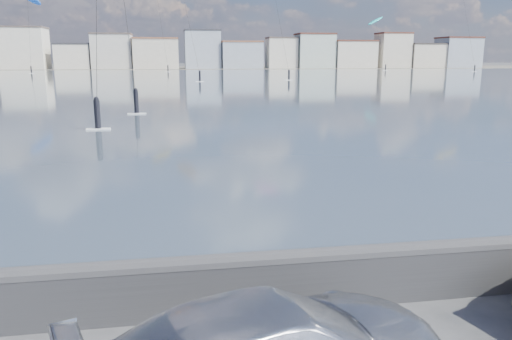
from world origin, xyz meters
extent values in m
cube|color=#384754|center=(0.00, 91.50, 0.01)|extent=(500.00, 177.00, 0.00)
cube|color=#4C473D|center=(0.00, 200.00, 0.01)|extent=(500.00, 60.00, 0.00)
cube|color=#28282B|center=(0.00, 2.70, 0.45)|extent=(400.00, 0.35, 0.90)
cylinder|color=#28282B|center=(0.00, 2.70, 0.90)|extent=(400.00, 0.36, 0.36)
cube|color=beige|center=(-51.50, 186.00, 7.00)|extent=(15.00, 12.00, 14.00)
cube|color=#4C423D|center=(-51.50, 186.00, 14.30)|extent=(15.30, 12.24, 0.60)
cube|color=beige|center=(-35.00, 186.00, 4.25)|extent=(12.00, 10.00, 8.50)
cube|color=#2D2D33|center=(-35.00, 186.00, 8.80)|extent=(12.24, 10.20, 0.60)
cube|color=beige|center=(-21.50, 186.00, 6.00)|extent=(14.00, 11.00, 12.00)
cube|color=#4C423D|center=(-21.50, 186.00, 12.30)|extent=(14.28, 11.22, 0.60)
cube|color=beige|center=(-6.00, 186.00, 5.25)|extent=(16.00, 13.00, 10.50)
cube|color=brown|center=(-6.00, 186.00, 10.80)|extent=(16.32, 13.26, 0.60)
cube|color=#9EA8B7|center=(11.00, 186.00, 6.75)|extent=(13.00, 10.00, 13.50)
cube|color=#2D2D33|center=(11.00, 186.00, 13.80)|extent=(13.26, 10.20, 0.60)
cube|color=#9EA8B7|center=(25.50, 186.00, 4.75)|extent=(15.00, 12.00, 9.50)
cube|color=brown|center=(25.50, 186.00, 9.80)|extent=(15.30, 12.24, 0.60)
cube|color=silver|center=(41.00, 186.00, 5.50)|extent=(11.00, 9.00, 11.00)
cube|color=#4C423D|center=(41.00, 186.00, 11.30)|extent=(11.22, 9.18, 0.60)
cube|color=#B7C6BC|center=(54.00, 186.00, 6.25)|extent=(14.00, 11.00, 12.50)
cube|color=#562D23|center=(54.00, 186.00, 12.80)|extent=(14.28, 11.22, 0.60)
cube|color=beige|center=(69.50, 186.00, 5.00)|extent=(16.00, 12.00, 10.00)
cube|color=#562D23|center=(69.50, 186.00, 10.30)|extent=(16.32, 12.24, 0.60)
cube|color=beige|center=(86.00, 186.00, 6.50)|extent=(12.00, 10.00, 13.00)
cube|color=#562D23|center=(86.00, 186.00, 13.30)|extent=(12.24, 10.20, 0.60)
cube|color=beige|center=(99.50, 186.00, 4.50)|extent=(14.00, 11.00, 9.00)
cube|color=#383330|center=(99.50, 186.00, 9.30)|extent=(14.28, 11.22, 0.60)
cube|color=#9EA8B7|center=(114.00, 186.00, 5.75)|extent=(15.00, 12.00, 11.50)
cube|color=#562D23|center=(114.00, 186.00, 11.80)|extent=(15.30, 12.24, 0.60)
cube|color=white|center=(21.14, 87.73, 0.05)|extent=(1.40, 0.42, 0.08)
cylinder|color=black|center=(21.14, 87.73, 0.95)|extent=(0.36, 0.36, 1.70)
sphere|color=black|center=(21.14, 87.73, 1.85)|extent=(0.28, 0.28, 0.28)
cylinder|color=black|center=(20.23, 94.11, 12.79)|extent=(1.85, 12.79, 23.00)
cube|color=white|center=(-1.65, 144.79, 0.05)|extent=(1.40, 0.42, 0.08)
cylinder|color=black|center=(-1.65, 144.79, 0.95)|extent=(0.36, 0.36, 1.70)
sphere|color=black|center=(-1.65, 144.79, 1.85)|extent=(0.28, 0.28, 0.28)
cylinder|color=black|center=(-3.20, 150.46, 14.19)|extent=(3.13, 11.39, 25.80)
cube|color=white|center=(-5.02, 25.93, 0.05)|extent=(1.40, 0.42, 0.08)
cylinder|color=black|center=(-5.02, 25.93, 0.95)|extent=(0.36, 0.36, 1.70)
sphere|color=black|center=(-5.02, 25.93, 1.85)|extent=(0.28, 0.28, 0.28)
cube|color=white|center=(-37.34, 137.54, 0.05)|extent=(1.40, 0.42, 0.08)
cylinder|color=black|center=(-37.34, 137.54, 0.95)|extent=(0.36, 0.36, 1.70)
sphere|color=black|center=(-37.34, 137.54, 1.85)|extent=(0.28, 0.28, 0.28)
cylinder|color=black|center=(-38.02, 141.84, 10.87)|extent=(1.39, 8.63, 19.14)
cube|color=white|center=(87.29, 131.71, 0.05)|extent=(1.40, 0.42, 0.08)
cylinder|color=black|center=(87.29, 131.71, 0.95)|extent=(0.36, 0.36, 1.70)
sphere|color=black|center=(87.29, 131.71, 1.85)|extent=(0.28, 0.28, 0.28)
cylinder|color=black|center=(88.24, 139.18, 14.52)|extent=(1.92, 14.98, 26.45)
cube|color=white|center=(4.29, 84.48, 0.05)|extent=(1.40, 0.42, 0.08)
cylinder|color=black|center=(4.29, 84.48, 0.95)|extent=(0.36, 0.36, 1.70)
sphere|color=black|center=(4.29, 84.48, 1.85)|extent=(0.28, 0.28, 0.28)
cylinder|color=black|center=(2.94, 87.78, 9.31)|extent=(2.75, 6.63, 16.04)
ellipsoid|color=#19BFBF|center=(66.12, 156.93, 15.83)|extent=(7.40, 5.65, 3.69)
cube|color=white|center=(67.05, 148.76, 0.05)|extent=(1.40, 0.42, 0.08)
cylinder|color=black|center=(67.05, 148.76, 0.95)|extent=(0.36, 0.36, 1.70)
sphere|color=black|center=(67.05, 148.76, 1.85)|extent=(0.28, 0.28, 0.28)
cylinder|color=black|center=(66.58, 152.84, 8.57)|extent=(0.96, 8.20, 14.55)
cube|color=white|center=(-3.28, 34.14, 0.05)|extent=(1.40, 0.42, 0.08)
cylinder|color=black|center=(-3.28, 34.14, 0.95)|extent=(0.36, 0.36, 1.70)
sphere|color=black|center=(-3.28, 34.14, 1.85)|extent=(0.28, 0.28, 0.28)
camera|label=1|loc=(-0.50, -5.08, 4.29)|focal=35.00mm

